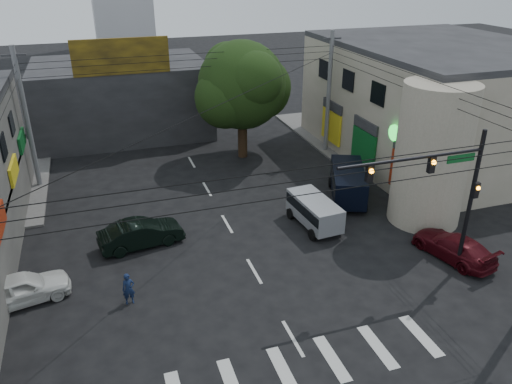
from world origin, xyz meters
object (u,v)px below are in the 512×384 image
maroon_sedan (453,247)px  traffic_officer (129,289)px  traffic_gantry (444,185)px  silver_minivan (314,213)px  street_tree (242,86)px  utility_pole_far_left (27,120)px  white_compact (21,288)px  utility_pole_far_right (329,94)px  navy_van (348,184)px  dark_sedan (141,234)px

maroon_sedan → traffic_officer: (-15.97, 1.43, 0.10)m
traffic_gantry → silver_minivan: 8.06m
street_tree → silver_minivan: street_tree is taller
traffic_gantry → utility_pole_far_left: utility_pole_far_left is taller
traffic_gantry → maroon_sedan: size_ratio=1.52×
traffic_officer → maroon_sedan: bearing=-6.8°
maroon_sedan → white_compact: bearing=-21.3°
traffic_gantry → traffic_officer: size_ratio=4.82×
utility_pole_far_left → maroon_sedan: (20.47, -16.01, -3.95)m
utility_pole_far_right → traffic_officer: 22.36m
white_compact → navy_van: bearing=-87.3°
street_tree → silver_minivan: 12.67m
utility_pole_far_left → traffic_officer: (4.50, -14.59, -3.85)m
dark_sedan → navy_van: bearing=-91.8°
dark_sedan → traffic_officer: 4.89m
street_tree → utility_pole_far_left: utility_pole_far_left is taller
street_tree → silver_minivan: bearing=-86.9°
utility_pole_far_right → street_tree: bearing=171.3°
street_tree → navy_van: 10.99m
dark_sedan → traffic_officer: traffic_officer is taller
traffic_gantry → dark_sedan: traffic_gantry is taller
silver_minivan → navy_van: (3.47, 2.61, 0.17)m
utility_pole_far_left → traffic_officer: utility_pole_far_left is taller
traffic_gantry → white_compact: bearing=167.7°
traffic_gantry → dark_sedan: (-12.73, 7.18, -4.11)m
street_tree → white_compact: 20.71m
silver_minivan → maroon_sedan: bearing=-139.0°
navy_van → traffic_officer: bearing=137.7°
dark_sedan → navy_van: (13.01, 1.66, 0.28)m
traffic_officer → silver_minivan: bearing=18.0°
maroon_sedan → traffic_gantry: bearing=11.9°
maroon_sedan → traffic_officer: bearing=-18.0°
street_tree → navy_van: bearing=-65.9°
utility_pole_far_right → silver_minivan: size_ratio=2.29×
dark_sedan → white_compact: size_ratio=1.04×
utility_pole_far_left → silver_minivan: (15.13, -10.78, -3.76)m
utility_pole_far_right → silver_minivan: (-5.87, -10.78, -3.76)m
utility_pole_far_left → maroon_sedan: size_ratio=1.94×
utility_pole_far_left → maroon_sedan: utility_pole_far_left is taller
street_tree → dark_sedan: street_tree is taller
street_tree → silver_minivan: (0.63, -11.78, -4.64)m
traffic_officer → white_compact: bearing=158.9°
navy_van → white_compact: bearing=127.8°
street_tree → traffic_gantry: 18.42m
dark_sedan → white_compact: 6.43m
utility_pole_far_left → white_compact: (0.00, -13.00, -3.89)m
street_tree → traffic_officer: street_tree is taller
street_tree → utility_pole_far_left: size_ratio=0.95×
traffic_gantry → traffic_officer: bearing=170.1°
dark_sedan → navy_van: 13.12m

